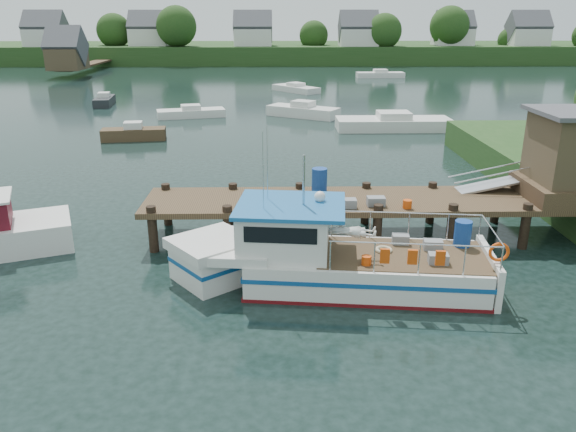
{
  "coord_description": "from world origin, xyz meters",
  "views": [
    {
      "loc": [
        -1.37,
        -18.79,
        7.48
      ],
      "look_at": [
        -1.0,
        -1.5,
        1.3
      ],
      "focal_mm": 35.0,
      "sensor_mm": 36.0,
      "label": 1
    }
  ],
  "objects_px": {
    "dock": "(501,175)",
    "moored_a": "(191,113)",
    "lobster_boat": "(325,258)",
    "moored_c": "(393,123)",
    "moored_e": "(104,100)",
    "moored_d": "(296,88)",
    "moored_rowboat": "(134,133)",
    "moored_far": "(380,74)",
    "moored_b": "(303,111)"
  },
  "relations": [
    {
      "from": "moored_far",
      "to": "moored_b",
      "type": "relative_size",
      "value": 1.05
    },
    {
      "from": "moored_a",
      "to": "moored_d",
      "type": "relative_size",
      "value": 0.99
    },
    {
      "from": "moored_e",
      "to": "moored_rowboat",
      "type": "bearing_deg",
      "value": -84.72
    },
    {
      "from": "moored_far",
      "to": "lobster_boat",
      "type": "bearing_deg",
      "value": -118.25
    },
    {
      "from": "moored_e",
      "to": "dock",
      "type": "bearing_deg",
      "value": -71.03
    },
    {
      "from": "dock",
      "to": "moored_far",
      "type": "bearing_deg",
      "value": 84.2
    },
    {
      "from": "moored_e",
      "to": "lobster_boat",
      "type": "bearing_deg",
      "value": -82.05
    },
    {
      "from": "moored_rowboat",
      "to": "moored_e",
      "type": "relative_size",
      "value": 0.98
    },
    {
      "from": "moored_far",
      "to": "moored_b",
      "type": "xyz_separation_m",
      "value": [
        -11.35,
        -29.76,
        0.08
      ]
    },
    {
      "from": "dock",
      "to": "moored_c",
      "type": "xyz_separation_m",
      "value": [
        0.28,
        19.91,
        -1.78
      ]
    },
    {
      "from": "moored_far",
      "to": "moored_d",
      "type": "height_order",
      "value": "moored_far"
    },
    {
      "from": "moored_rowboat",
      "to": "moored_d",
      "type": "bearing_deg",
      "value": 87.33
    },
    {
      "from": "lobster_boat",
      "to": "moored_b",
      "type": "distance_m",
      "value": 29.26
    },
    {
      "from": "moored_c",
      "to": "moored_e",
      "type": "height_order",
      "value": "moored_c"
    },
    {
      "from": "moored_rowboat",
      "to": "moored_far",
      "type": "distance_m",
      "value": 44.42
    },
    {
      "from": "moored_a",
      "to": "moored_d",
      "type": "xyz_separation_m",
      "value": [
        8.74,
        15.34,
        -0.0
      ]
    },
    {
      "from": "dock",
      "to": "moored_c",
      "type": "bearing_deg",
      "value": 89.19
    },
    {
      "from": "moored_a",
      "to": "moored_e",
      "type": "distance_m",
      "value": 10.7
    },
    {
      "from": "moored_rowboat",
      "to": "moored_e",
      "type": "height_order",
      "value": "moored_rowboat"
    },
    {
      "from": "moored_rowboat",
      "to": "moored_a",
      "type": "xyz_separation_m",
      "value": [
        2.44,
        8.53,
        -0.07
      ]
    },
    {
      "from": "dock",
      "to": "moored_c",
      "type": "relative_size",
      "value": 2.11
    },
    {
      "from": "lobster_boat",
      "to": "moored_a",
      "type": "relative_size",
      "value": 1.76
    },
    {
      "from": "lobster_boat",
      "to": "moored_d",
      "type": "bearing_deg",
      "value": 95.57
    },
    {
      "from": "moored_far",
      "to": "moored_a",
      "type": "bearing_deg",
      "value": -140.79
    },
    {
      "from": "dock",
      "to": "moored_a",
      "type": "relative_size",
      "value": 3.04
    },
    {
      "from": "moored_b",
      "to": "moored_c",
      "type": "xyz_separation_m",
      "value": [
        6.04,
        -5.44,
        -0.0
      ]
    },
    {
      "from": "moored_far",
      "to": "moored_a",
      "type": "relative_size",
      "value": 1.12
    },
    {
      "from": "lobster_boat",
      "to": "moored_e",
      "type": "distance_m",
      "value": 39.37
    },
    {
      "from": "moored_b",
      "to": "moored_a",
      "type": "bearing_deg",
      "value": 176.08
    },
    {
      "from": "moored_c",
      "to": "moored_a",
      "type": "bearing_deg",
      "value": 169.55
    },
    {
      "from": "lobster_boat",
      "to": "moored_a",
      "type": "distance_m",
      "value": 30.37
    },
    {
      "from": "lobster_boat",
      "to": "moored_rowboat",
      "type": "relative_size",
      "value": 2.34
    },
    {
      "from": "lobster_boat",
      "to": "moored_far",
      "type": "relative_size",
      "value": 1.58
    },
    {
      "from": "dock",
      "to": "moored_e",
      "type": "relative_size",
      "value": 3.95
    },
    {
      "from": "moored_rowboat",
      "to": "moored_a",
      "type": "relative_size",
      "value": 0.75
    },
    {
      "from": "moored_d",
      "to": "moored_c",
      "type": "bearing_deg",
      "value": -83.25
    },
    {
      "from": "moored_c",
      "to": "lobster_boat",
      "type": "bearing_deg",
      "value": -96.03
    },
    {
      "from": "dock",
      "to": "lobster_boat",
      "type": "relative_size",
      "value": 1.72
    },
    {
      "from": "moored_b",
      "to": "moored_d",
      "type": "bearing_deg",
      "value": 86.43
    },
    {
      "from": "moored_a",
      "to": "moored_b",
      "type": "xyz_separation_m",
      "value": [
        8.78,
        -0.03,
        0.11
      ]
    },
    {
      "from": "moored_c",
      "to": "moored_d",
      "type": "distance_m",
      "value": 21.68
    },
    {
      "from": "dock",
      "to": "moored_c",
      "type": "height_order",
      "value": "dock"
    },
    {
      "from": "lobster_boat",
      "to": "moored_c",
      "type": "height_order",
      "value": "lobster_boat"
    },
    {
      "from": "moored_b",
      "to": "moored_e",
      "type": "height_order",
      "value": "moored_b"
    },
    {
      "from": "moored_c",
      "to": "moored_e",
      "type": "distance_m",
      "value": 26.23
    },
    {
      "from": "moored_rowboat",
      "to": "moored_b",
      "type": "distance_m",
      "value": 14.07
    },
    {
      "from": "moored_e",
      "to": "moored_a",
      "type": "bearing_deg",
      "value": -53.84
    },
    {
      "from": "moored_a",
      "to": "lobster_boat",
      "type": "bearing_deg",
      "value": -68.78
    },
    {
      "from": "moored_b",
      "to": "moored_e",
      "type": "xyz_separation_m",
      "value": [
        -17.35,
        6.44,
        -0.05
      ]
    },
    {
      "from": "moored_far",
      "to": "moored_d",
      "type": "bearing_deg",
      "value": -145.04
    }
  ]
}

